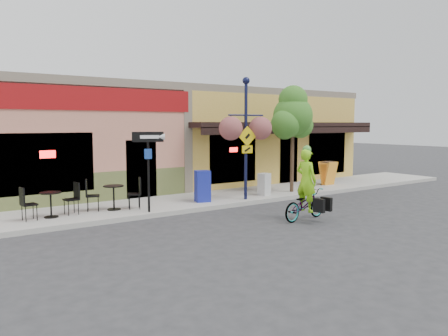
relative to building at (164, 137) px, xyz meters
name	(u,v)px	position (x,y,z in m)	size (l,w,h in m)	color
ground	(262,207)	(0.00, -7.50, -2.25)	(90.00, 90.00, 0.00)	#2D2D30
sidewalk	(229,197)	(0.00, -5.50, -2.17)	(24.00, 3.00, 0.15)	#9E9B93
curb	(252,202)	(0.00, -6.95, -2.17)	(24.00, 0.12, 0.15)	#A8A59E
building	(164,137)	(0.00, 0.00, 0.00)	(18.20, 8.20, 4.50)	tan
bicycle	(305,204)	(-0.25, -9.80, -1.78)	(0.63, 1.80, 0.94)	#932C0D
cyclist_rider	(306,189)	(-0.20, -9.80, -1.30)	(0.69, 0.45, 1.89)	#84D916
lamp_post	(246,139)	(-0.04, -6.60, 0.11)	(1.41, 0.56, 4.41)	#111537
one_way_sign	(148,172)	(-3.94, -6.75, -0.85)	(0.96, 0.21, 2.50)	black
cafe_set_left	(51,201)	(-6.65, -5.83, -1.61)	(1.63, 0.82, 0.98)	black
cafe_set_right	(114,194)	(-4.71, -5.77, -1.59)	(1.71, 0.85, 1.02)	black
newspaper_box_blue	(203,186)	(-1.60, -6.13, -1.55)	(0.50, 0.44, 1.10)	#19239A
newspaper_box_grey	(264,184)	(1.09, -6.30, -1.67)	(0.40, 0.36, 0.85)	#BABABA
street_tree	(292,138)	(2.59, -6.24, 0.06)	(1.69, 1.69, 4.32)	#3D7A26
sandwich_board	(331,173)	(5.36, -5.86, -1.57)	(0.63, 0.47, 1.06)	#FF9F28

